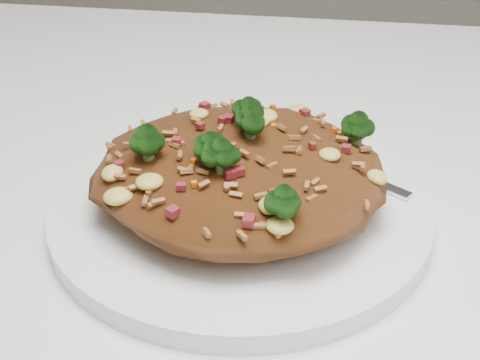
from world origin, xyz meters
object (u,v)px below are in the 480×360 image
fried_rice (240,161)px  fork (319,159)px  plate (240,208)px  dining_table (192,295)px

fried_rice → fork: bearing=50.5°
plate → fork: size_ratio=1.72×
plate → fork: 0.08m
fried_rice → fork: fried_rice is taller
dining_table → plate: (0.04, -0.02, 0.10)m
fried_rice → plate: bearing=115.5°
fork → dining_table: bearing=-123.2°
dining_table → plate: bearing=-26.0°
dining_table → plate: plate is taller
fried_rice → fork: 0.08m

